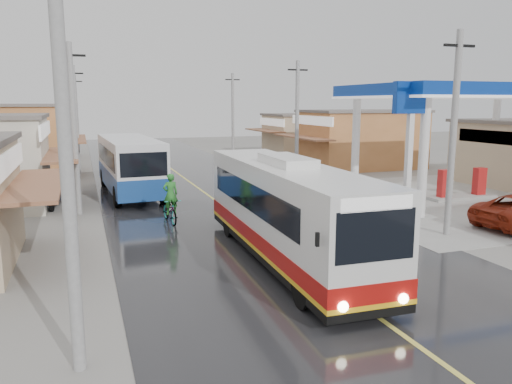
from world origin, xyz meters
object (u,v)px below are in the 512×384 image
Objects in this scene: second_bus at (130,165)px; tricycle_far at (44,191)px; coach_bus at (286,211)px; tricycle_near at (40,185)px; cyclist at (170,207)px.

tricycle_far is (-4.48, -2.63, -0.84)m from second_bus.
tricycle_near is (-8.56, 13.81, -0.79)m from coach_bus.
coach_bus is 16.27m from tricycle_near.
tricycle_far is at bearing 126.47° from coach_bus.
cyclist is at bearing -29.35° from tricycle_far.
coach_bus is at bearing -41.06° from tricycle_far.
cyclist reaches higher than tricycle_far.
tricycle_far is (-8.24, 11.75, -0.80)m from coach_bus.
second_bus is at bearing 10.66° from tricycle_near.
tricycle_near is 0.94× the size of tricycle_far.
second_bus is at bearing 92.15° from cyclist.
tricycle_near is (-5.78, 7.21, 0.18)m from cyclist.
coach_bus is 5.08× the size of cyclist.
second_bus is 7.90m from cyclist.
coach_bus reaches higher than second_bus.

